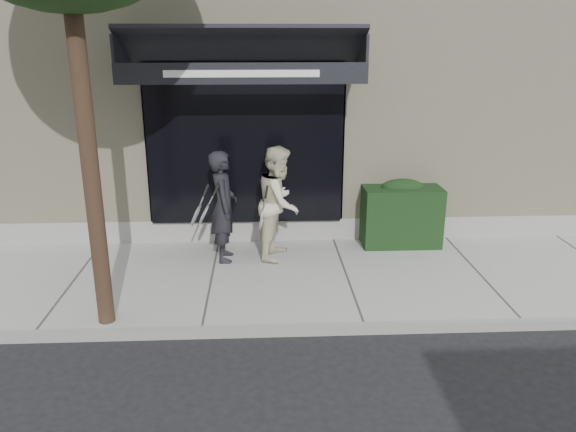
{
  "coord_description": "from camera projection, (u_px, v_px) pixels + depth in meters",
  "views": [
    {
      "loc": [
        -1.24,
        -7.68,
        3.51
      ],
      "look_at": [
        -0.84,
        0.6,
        0.85
      ],
      "focal_mm": 35.0,
      "sensor_mm": 36.0,
      "label": 1
    }
  ],
  "objects": [
    {
      "name": "curb",
      "position": [
        364.0,
        328.0,
        6.94
      ],
      "size": [
        20.0,
        0.1,
        0.14
      ],
      "primitive_type": "cube",
      "color": "gray",
      "rests_on": "ground"
    },
    {
      "name": "pedestrian_back",
      "position": [
        279.0,
        203.0,
        8.82
      ],
      "size": [
        0.9,
        1.03,
        1.8
      ],
      "color": "beige",
      "rests_on": "sidewalk"
    },
    {
      "name": "pedestrian_front",
      "position": [
        223.0,
        206.0,
        8.7
      ],
      "size": [
        0.72,
        0.77,
        1.75
      ],
      "color": "black",
      "rests_on": "sidewalk"
    },
    {
      "name": "sidewalk",
      "position": [
        346.0,
        278.0,
        8.41
      ],
      "size": [
        20.0,
        3.0,
        0.12
      ],
      "primitive_type": "cube",
      "color": "#9D9E98",
      "rests_on": "ground"
    },
    {
      "name": "building_facade",
      "position": [
        316.0,
        73.0,
        12.31
      ],
      "size": [
        14.3,
        8.04,
        5.64
      ],
      "color": "beige",
      "rests_on": "ground"
    },
    {
      "name": "ground",
      "position": [
        346.0,
        281.0,
        8.43
      ],
      "size": [
        80.0,
        80.0,
        0.0
      ],
      "primitive_type": "plane",
      "color": "black",
      "rests_on": "ground"
    },
    {
      "name": "hedge",
      "position": [
        401.0,
        213.0,
        9.47
      ],
      "size": [
        1.3,
        0.7,
        1.14
      ],
      "color": "black",
      "rests_on": "sidewalk"
    }
  ]
}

